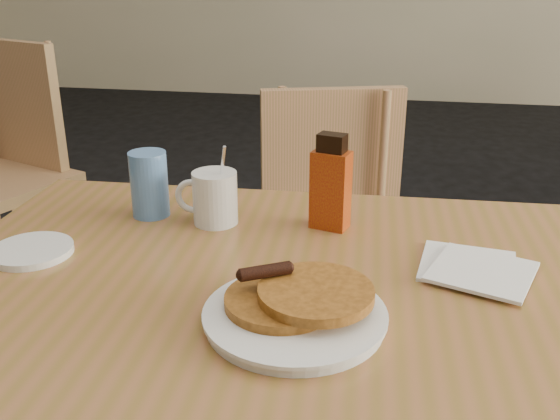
% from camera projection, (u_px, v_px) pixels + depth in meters
% --- Properties ---
extents(main_table, '(1.24, 0.86, 0.75)m').
position_uv_depth(main_table, '(290.00, 301.00, 1.00)').
color(main_table, '#965E35').
rests_on(main_table, floor).
extents(chair_main_far, '(0.50, 0.51, 0.89)m').
position_uv_depth(chair_main_far, '(327.00, 223.00, 1.75)').
color(chair_main_far, tan).
rests_on(chair_main_far, floor).
extents(chair_wall_extra, '(0.55, 0.56, 0.94)m').
position_uv_depth(chair_wall_extra, '(10.00, 148.00, 2.32)').
color(chair_wall_extra, tan).
rests_on(chair_wall_extra, floor).
extents(pancake_plate, '(0.26, 0.26, 0.07)m').
position_uv_depth(pancake_plate, '(296.00, 309.00, 0.86)').
color(pancake_plate, white).
rests_on(pancake_plate, main_table).
extents(coffee_mug, '(0.12, 0.08, 0.16)m').
position_uv_depth(coffee_mug, '(214.00, 197.00, 1.17)').
color(coffee_mug, white).
rests_on(coffee_mug, main_table).
extents(syrup_bottle, '(0.08, 0.06, 0.18)m').
position_uv_depth(syrup_bottle, '(331.00, 185.00, 1.14)').
color(syrup_bottle, maroon).
rests_on(syrup_bottle, main_table).
extents(napkin_stack, '(0.20, 0.21, 0.01)m').
position_uv_depth(napkin_stack, '(475.00, 269.00, 1.00)').
color(napkin_stack, white).
rests_on(napkin_stack, main_table).
extents(blue_tumbler, '(0.09, 0.09, 0.13)m').
position_uv_depth(blue_tumbler, '(149.00, 184.00, 1.20)').
color(blue_tumbler, '#507DBC').
rests_on(blue_tumbler, main_table).
extents(side_saucer, '(0.17, 0.17, 0.01)m').
position_uv_depth(side_saucer, '(32.00, 251.00, 1.06)').
color(side_saucer, white).
rests_on(side_saucer, main_table).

